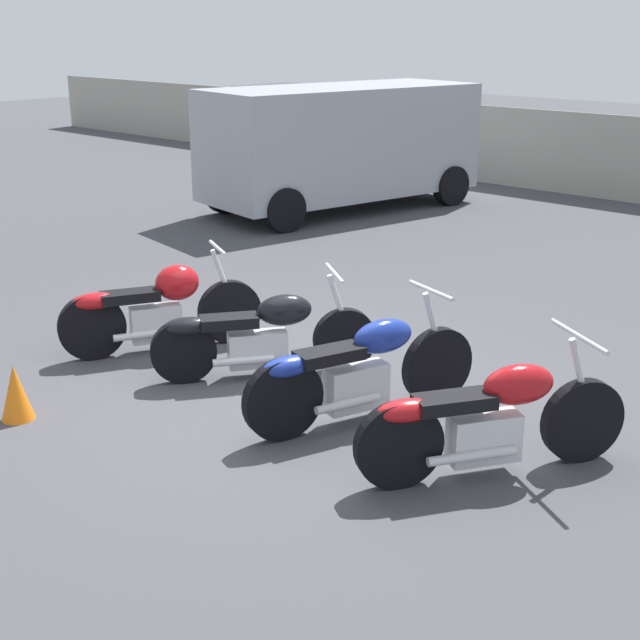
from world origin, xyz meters
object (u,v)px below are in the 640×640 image
at_px(motorcycle_slot_0, 159,308).
at_px(motorcycle_slot_3, 489,419).
at_px(traffic_cone_near, 16,392).
at_px(motorcycle_slot_2, 359,371).
at_px(parked_van, 341,142).
at_px(motorcycle_slot_1, 260,335).

distance_m(motorcycle_slot_0, motorcycle_slot_3, 3.79).
relative_size(motorcycle_slot_0, motorcycle_slot_3, 1.01).
bearing_deg(traffic_cone_near, motorcycle_slot_2, 42.06).
xyz_separation_m(motorcycle_slot_0, motorcycle_slot_2, (2.52, 0.09, -0.01)).
height_order(motorcycle_slot_0, parked_van, parked_van).
bearing_deg(parked_van, traffic_cone_near, -54.93).
distance_m(motorcycle_slot_1, motorcycle_slot_2, 1.31).
bearing_deg(motorcycle_slot_0, motorcycle_slot_1, 36.22).
bearing_deg(motorcycle_slot_3, motorcycle_slot_0, -148.51).
relative_size(motorcycle_slot_1, traffic_cone_near, 3.76).
distance_m(motorcycle_slot_2, motorcycle_slot_3, 1.27).
bearing_deg(traffic_cone_near, motorcycle_slot_3, 28.43).
bearing_deg(motorcycle_slot_2, traffic_cone_near, -119.82).
distance_m(motorcycle_slot_2, traffic_cone_near, 2.83).
xyz_separation_m(motorcycle_slot_0, traffic_cone_near, (0.43, -1.80, -0.21)).
bearing_deg(motorcycle_slot_1, parked_van, 160.82).
distance_m(motorcycle_slot_1, traffic_cone_near, 2.17).
relative_size(motorcycle_slot_2, traffic_cone_near, 4.38).
relative_size(motorcycle_slot_3, traffic_cone_near, 3.90).
distance_m(motorcycle_slot_0, traffic_cone_near, 1.86).
xyz_separation_m(motorcycle_slot_2, motorcycle_slot_3, (1.27, -0.07, -0.00)).
bearing_deg(motorcycle_slot_1, traffic_cone_near, -76.74).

